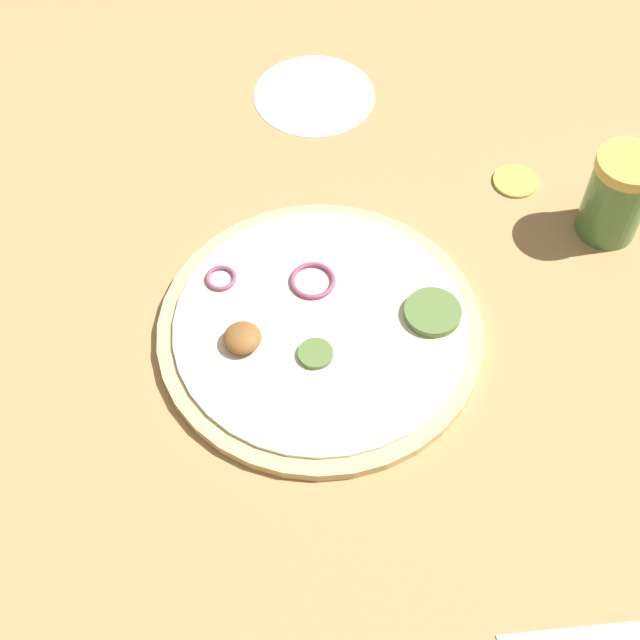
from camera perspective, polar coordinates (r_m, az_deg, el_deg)
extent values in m
plane|color=tan|center=(0.84, 0.00, -0.81)|extent=(3.00, 3.00, 0.00)
cylinder|color=#D6B77A|center=(0.83, 0.00, -0.61)|extent=(0.30, 0.30, 0.01)
cylinder|color=#EFE5C1|center=(0.83, 0.00, -0.32)|extent=(0.27, 0.27, 0.00)
torus|color=#934266|center=(0.86, -6.36, 2.68)|extent=(0.03, 0.03, 0.00)
cylinder|color=#567538|center=(0.83, 7.22, 0.49)|extent=(0.05, 0.05, 0.01)
cylinder|color=#567538|center=(0.80, -0.29, -2.17)|extent=(0.03, 0.03, 0.01)
ellipsoid|color=brown|center=(0.81, -4.99, -1.14)|extent=(0.03, 0.03, 0.02)
torus|color=#934266|center=(0.85, -0.47, 2.54)|extent=(0.04, 0.04, 0.00)
cylinder|color=#4C7F42|center=(0.93, 18.40, 7.31)|extent=(0.06, 0.06, 0.09)
cylinder|color=gold|center=(0.90, 19.21, 9.38)|extent=(0.06, 0.06, 0.01)
cylinder|color=gold|center=(0.98, 12.42, 8.74)|extent=(0.05, 0.05, 0.01)
cylinder|color=white|center=(1.06, -0.37, 14.21)|extent=(0.14, 0.14, 0.00)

